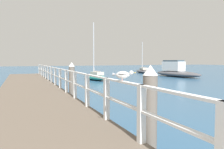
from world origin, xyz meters
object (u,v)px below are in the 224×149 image
at_px(dock_piling_far, 72,81).
at_px(boat_3, 143,71).
at_px(seagull_foreground, 123,74).
at_px(boat_4, 95,76).
at_px(dock_piling_near, 150,111).
at_px(boat_1, 176,71).

distance_m(dock_piling_far, boat_3, 23.65).
distance_m(seagull_foreground, boat_3, 29.09).
distance_m(dock_piling_far, boat_4, 10.70).
distance_m(dock_piling_near, boat_4, 17.14).
bearing_deg(boat_4, dock_piling_near, -112.39).
relative_size(seagull_foreground, boat_1, 0.06).
bearing_deg(dock_piling_far, boat_3, 50.41).
height_order(boat_1, boat_4, boat_4).
bearing_deg(boat_4, seagull_foreground, -114.00).
bearing_deg(boat_3, dock_piling_near, -109.34).
distance_m(dock_piling_far, boat_1, 17.75).
relative_size(dock_piling_near, dock_piling_far, 1.00).
bearing_deg(dock_piling_near, boat_3, 58.97).
xyz_separation_m(boat_1, boat_3, (0.42, 8.19, -0.32)).
xyz_separation_m(dock_piling_near, dock_piling_far, (0.00, 6.82, 0.00)).
distance_m(boat_3, boat_4, 13.60).
bearing_deg(seagull_foreground, boat_3, -179.74).
bearing_deg(boat_4, boat_3, 31.46).
distance_m(seagull_foreground, boat_1, 22.28).
bearing_deg(seagull_foreground, dock_piling_near, 73.52).
bearing_deg(seagull_foreground, boat_4, -164.36).
height_order(dock_piling_near, boat_3, boat_3).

